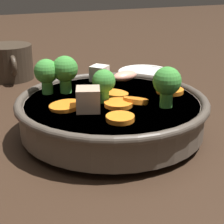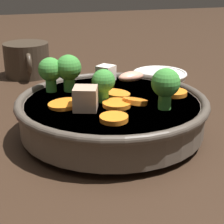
# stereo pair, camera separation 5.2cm
# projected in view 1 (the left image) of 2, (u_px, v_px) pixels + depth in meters

# --- Properties ---
(ground_plane) EXTENTS (3.00, 3.00, 0.00)m
(ground_plane) POSITION_uv_depth(u_px,v_px,m) (112.00, 135.00, 0.53)
(ground_plane) COLOR black
(stirfry_bowl) EXTENTS (0.26, 0.26, 0.11)m
(stirfry_bowl) POSITION_uv_depth(u_px,v_px,m) (111.00, 110.00, 0.52)
(stirfry_bowl) COLOR #51473D
(stirfry_bowl) RESTS_ON ground_plane
(side_saucer) EXTENTS (0.12, 0.12, 0.01)m
(side_saucer) POSITION_uv_depth(u_px,v_px,m) (145.00, 74.00, 0.81)
(side_saucer) COLOR white
(side_saucer) RESTS_ON ground_plane
(dark_mug) EXTENTS (0.12, 0.10, 0.07)m
(dark_mug) POSITION_uv_depth(u_px,v_px,m) (10.00, 62.00, 0.78)
(dark_mug) COLOR #33281E
(dark_mug) RESTS_ON ground_plane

